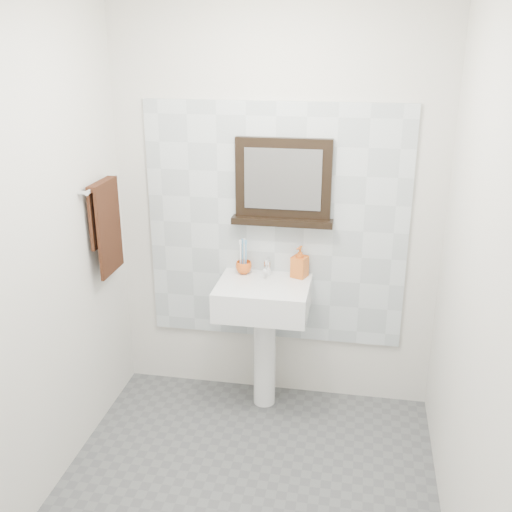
% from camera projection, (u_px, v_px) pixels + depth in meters
% --- Properties ---
extents(floor, '(2.00, 2.20, 0.01)m').
position_uv_depth(floor, '(241.00, 503.00, 3.06)').
color(floor, '#57595C').
rests_on(floor, ground).
extents(back_wall, '(2.00, 0.01, 2.50)m').
position_uv_depth(back_wall, '(276.00, 210.00, 3.64)').
color(back_wall, silver).
rests_on(back_wall, ground).
extents(front_wall, '(2.00, 0.01, 2.50)m').
position_uv_depth(front_wall, '(156.00, 429.00, 1.61)').
color(front_wall, silver).
rests_on(front_wall, ground).
extents(left_wall, '(0.01, 2.20, 2.50)m').
position_uv_depth(left_wall, '(30.00, 263.00, 2.80)').
color(left_wall, silver).
rests_on(left_wall, ground).
extents(right_wall, '(0.01, 2.20, 2.50)m').
position_uv_depth(right_wall, '(477.00, 294.00, 2.46)').
color(right_wall, silver).
rests_on(right_wall, ground).
extents(splashback, '(1.60, 0.02, 1.50)m').
position_uv_depth(splashback, '(275.00, 226.00, 3.67)').
color(splashback, silver).
rests_on(splashback, back_wall).
extents(pedestal_sink, '(0.55, 0.44, 0.96)m').
position_uv_depth(pedestal_sink, '(264.00, 311.00, 3.64)').
color(pedestal_sink, white).
rests_on(pedestal_sink, ground).
extents(toothbrush_cup, '(0.12, 0.12, 0.08)m').
position_uv_depth(toothbrush_cup, '(244.00, 267.00, 3.71)').
color(toothbrush_cup, '#E05C1A').
rests_on(toothbrush_cup, pedestal_sink).
extents(toothbrushes, '(0.05, 0.04, 0.21)m').
position_uv_depth(toothbrushes, '(243.00, 255.00, 3.68)').
color(toothbrushes, white).
rests_on(toothbrushes, toothbrush_cup).
extents(soap_dispenser, '(0.11, 0.12, 0.20)m').
position_uv_depth(soap_dispenser, '(300.00, 262.00, 3.64)').
color(soap_dispenser, red).
rests_on(soap_dispenser, pedestal_sink).
extents(framed_mirror, '(0.61, 0.11, 0.52)m').
position_uv_depth(framed_mirror, '(283.00, 184.00, 3.54)').
color(framed_mirror, black).
rests_on(framed_mirror, back_wall).
extents(towel_bar, '(0.07, 0.40, 0.03)m').
position_uv_depth(towel_bar, '(101.00, 185.00, 3.39)').
color(towel_bar, silver).
rests_on(towel_bar, left_wall).
extents(hand_towel, '(0.06, 0.30, 0.55)m').
position_uv_depth(hand_towel, '(106.00, 220.00, 3.46)').
color(hand_towel, black).
rests_on(hand_towel, towel_bar).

